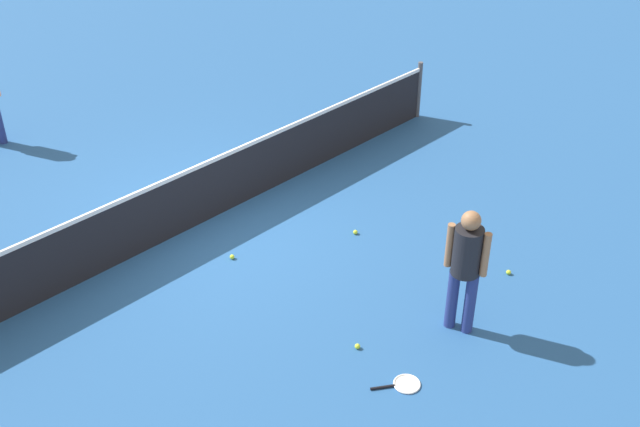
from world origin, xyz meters
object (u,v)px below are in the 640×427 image
(player_near_side, at_px, (466,262))
(tennis_ball_by_net, at_px, (232,257))
(tennis_ball_near_player, at_px, (509,272))
(tennis_racket_near_player, at_px, (405,384))
(tennis_ball_midcourt, at_px, (355,232))
(tennis_ball_baseline, at_px, (357,346))

(player_near_side, bearing_deg, tennis_ball_by_net, 108.62)
(tennis_ball_near_player, bearing_deg, tennis_ball_by_net, 129.43)
(player_near_side, distance_m, tennis_racket_near_player, 1.58)
(tennis_racket_near_player, xyz_separation_m, tennis_ball_midcourt, (1.83, 2.44, 0.02))
(tennis_racket_near_player, bearing_deg, tennis_ball_midcourt, 53.08)
(tennis_racket_near_player, xyz_separation_m, tennis_ball_by_net, (0.18, 3.24, 0.02))
(tennis_ball_midcourt, bearing_deg, player_near_side, -105.08)
(player_near_side, xyz_separation_m, tennis_ball_midcourt, (0.61, 2.28, -0.98))
(tennis_ball_by_net, xyz_separation_m, tennis_ball_midcourt, (1.65, -0.80, 0.00))
(tennis_ball_near_player, height_order, tennis_ball_midcourt, same)
(tennis_ball_near_player, bearing_deg, tennis_ball_midcourt, 109.48)
(tennis_ball_baseline, bearing_deg, tennis_ball_near_player, -10.53)
(tennis_ball_by_net, height_order, tennis_ball_midcourt, same)
(tennis_racket_near_player, distance_m, tennis_ball_midcourt, 3.05)
(tennis_ball_near_player, bearing_deg, tennis_racket_near_player, -172.99)
(tennis_ball_by_net, bearing_deg, tennis_ball_baseline, -92.53)
(player_near_side, height_order, tennis_ball_baseline, player_near_side)
(tennis_ball_midcourt, height_order, tennis_ball_baseline, same)
(player_near_side, bearing_deg, tennis_racket_near_player, -172.67)
(player_near_side, bearing_deg, tennis_ball_midcourt, 74.92)
(tennis_racket_near_player, relative_size, tennis_ball_midcourt, 8.77)
(player_near_side, relative_size, tennis_ball_near_player, 25.76)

